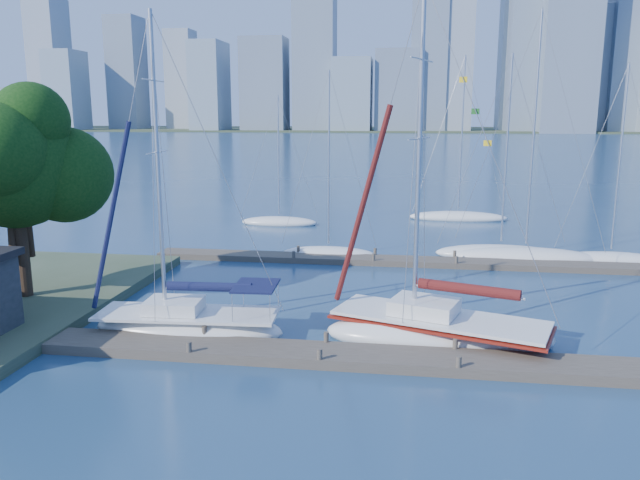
# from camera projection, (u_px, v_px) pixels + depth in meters

# --- Properties ---
(ground) EXTENTS (700.00, 700.00, 0.00)m
(ground) POSITION_uv_depth(u_px,v_px,m) (323.00, 360.00, 23.85)
(ground) COLOR navy
(ground) RESTS_ON ground
(near_dock) EXTENTS (26.00, 2.00, 0.40)m
(near_dock) POSITION_uv_depth(u_px,v_px,m) (323.00, 355.00, 23.81)
(near_dock) COLOR #443D32
(near_dock) RESTS_ON ground
(far_dock) EXTENTS (30.00, 1.80, 0.36)m
(far_dock) POSITION_uv_depth(u_px,v_px,m) (390.00, 261.00, 39.04)
(far_dock) COLOR #443D32
(far_dock) RESTS_ON ground
(far_shore) EXTENTS (800.00, 100.00, 1.50)m
(far_shore) POSITION_uv_depth(u_px,v_px,m) (406.00, 130.00, 334.04)
(far_shore) COLOR #38472D
(far_shore) RESTS_ON ground
(tree) EXTENTS (8.27, 7.53, 10.67)m
(tree) POSITION_uv_depth(u_px,v_px,m) (14.00, 160.00, 29.19)
(tree) COLOR black
(tree) RESTS_ON ground
(sailboat_navy) EXTENTS (8.37, 3.14, 13.82)m
(sailboat_navy) POSITION_uv_depth(u_px,v_px,m) (187.00, 309.00, 26.44)
(sailboat_navy) COLOR silver
(sailboat_navy) RESTS_ON ground
(sailboat_maroon) EXTENTS (9.80, 5.83, 14.83)m
(sailboat_maroon) POSITION_uv_depth(u_px,v_px,m) (439.00, 316.00, 25.56)
(sailboat_maroon) COLOR silver
(sailboat_maroon) RESTS_ON ground
(bg_boat_1) EXTENTS (6.30, 2.41, 12.19)m
(bg_boat_1) POSITION_uv_depth(u_px,v_px,m) (329.00, 253.00, 40.93)
(bg_boat_1) COLOR silver
(bg_boat_1) RESTS_ON ground
(bg_boat_3) EXTENTS (8.66, 3.81, 13.24)m
(bg_boat_3) POSITION_uv_depth(u_px,v_px,m) (501.00, 253.00, 40.63)
(bg_boat_3) COLOR silver
(bg_boat_3) RESTS_ON ground
(bg_boat_4) EXTENTS (9.54, 5.50, 15.70)m
(bg_boat_4) POSITION_uv_depth(u_px,v_px,m) (525.00, 256.00, 39.76)
(bg_boat_4) COLOR silver
(bg_boat_4) RESTS_ON ground
(bg_boat_5) EXTENTS (6.93, 2.68, 12.47)m
(bg_boat_5) POSITION_uv_depth(u_px,v_px,m) (610.00, 259.00, 39.28)
(bg_boat_5) COLOR silver
(bg_boat_5) RESTS_ON ground
(bg_boat_6) EXTENTS (6.79, 3.88, 10.97)m
(bg_boat_6) POSITION_uv_depth(u_px,v_px,m) (279.00, 222.00, 52.61)
(bg_boat_6) COLOR silver
(bg_boat_6) RESTS_ON ground
(bg_boat_7) EXTENTS (8.79, 5.19, 14.38)m
(bg_boat_7) POSITION_uv_depth(u_px,v_px,m) (458.00, 217.00, 54.94)
(bg_boat_7) COLOR silver
(bg_boat_7) RESTS_ON ground
(skyline) EXTENTS (503.65, 51.31, 117.58)m
(skyline) POSITION_uv_depth(u_px,v_px,m) (462.00, 53.00, 294.23)
(skyline) COLOR #7E91A3
(skyline) RESTS_ON ground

